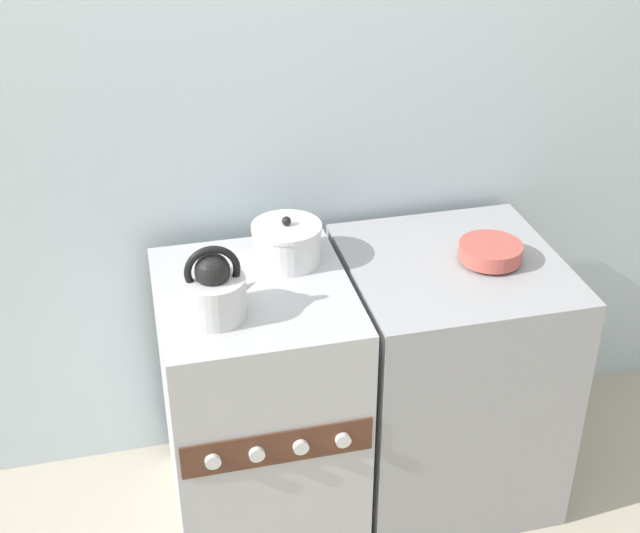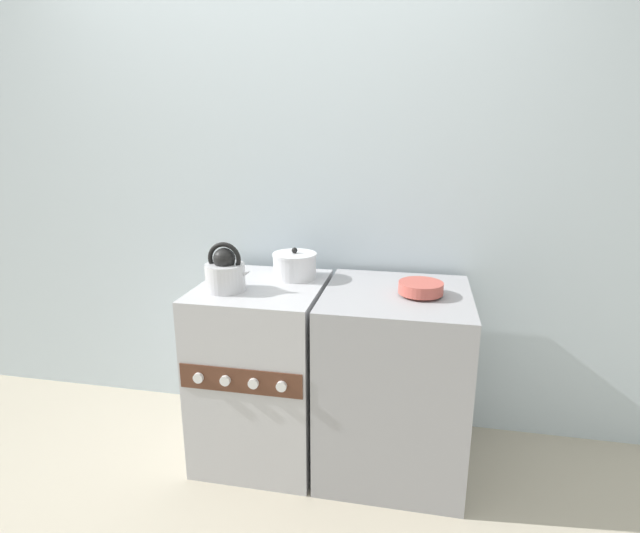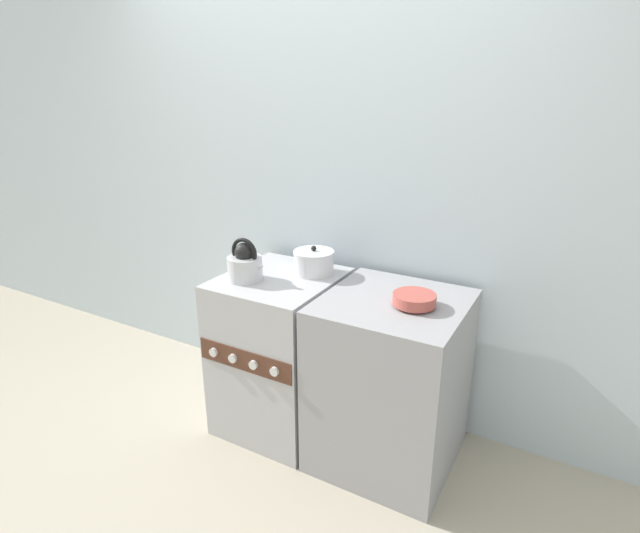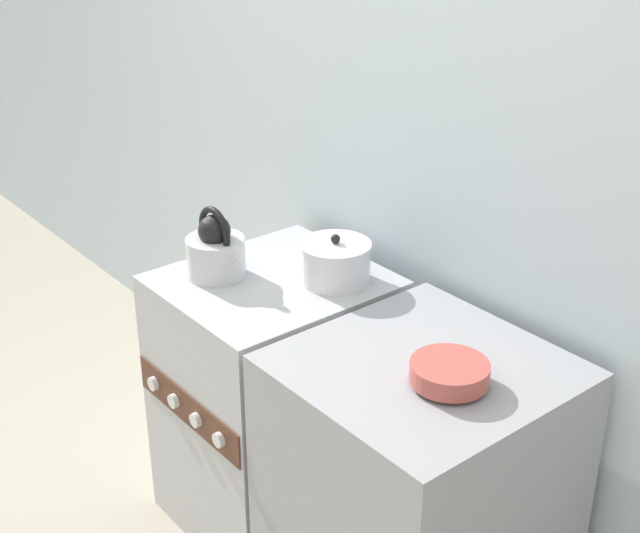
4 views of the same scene
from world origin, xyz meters
The scene contains 7 objects.
ground_plane centered at (0.00, 0.00, 0.00)m, with size 12.00×12.00×0.00m, color #B2A893.
wall_back centered at (0.00, 0.73, 1.25)m, with size 7.00×0.06×2.50m.
stove centered at (0.00, 0.31, 0.43)m, with size 0.56×0.65×0.86m.
counter centered at (0.62, 0.33, 0.43)m, with size 0.64×0.66×0.85m.
kettle centered at (-0.12, 0.20, 0.94)m, with size 0.21×0.18×0.22m.
cooking_pot centered at (0.13, 0.45, 0.92)m, with size 0.21×0.21×0.15m.
enamel_bowl centered at (0.72, 0.31, 0.89)m, with size 0.19×0.19×0.06m.
Camera 3 is at (1.35, -1.66, 1.76)m, focal length 28.00 mm.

